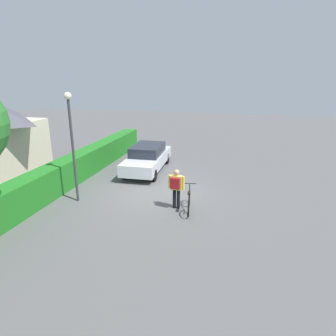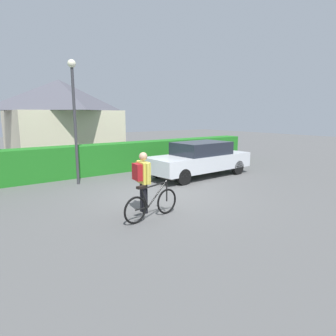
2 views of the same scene
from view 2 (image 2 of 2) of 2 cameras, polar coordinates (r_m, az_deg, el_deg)
name	(u,v)px [view 2 (image 2 of 2)]	position (r m, az deg, el deg)	size (l,w,h in m)	color
ground_plane	(162,196)	(9.20, -1.24, -5.42)	(60.00, 60.00, 0.00)	#555555
hedge_row	(102,159)	(12.91, -12.69, 1.77)	(16.40, 0.90, 1.26)	#20721F
house_distant	(61,119)	(17.77, -20.11, 8.92)	(5.52, 5.72, 4.39)	beige
parked_car_near	(200,159)	(12.06, 6.21, 1.84)	(4.56, 1.87, 1.40)	silver
bicycle	(152,204)	(7.18, -3.15, -6.96)	(1.66, 0.50, 0.92)	black
person_rider	(142,177)	(7.48, -5.02, -1.71)	(0.38, 0.64, 1.57)	black
street_lamp	(74,106)	(10.92, -17.80, 11.43)	(0.28, 0.28, 4.34)	#38383D
fire_hydrant	(201,159)	(14.17, 6.47, 1.82)	(0.20, 0.20, 0.81)	red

